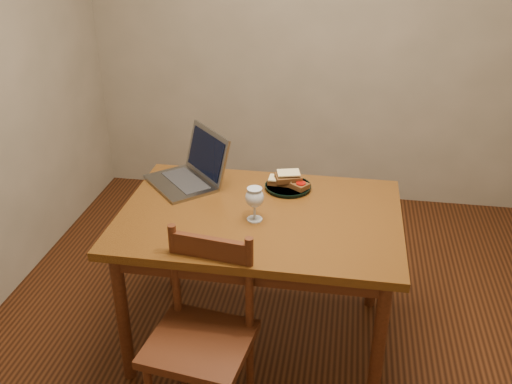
% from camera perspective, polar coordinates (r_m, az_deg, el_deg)
% --- Properties ---
extents(floor, '(3.20, 3.20, 0.02)m').
position_cam_1_polar(floor, '(3.14, 2.79, -13.56)').
color(floor, black).
rests_on(floor, ground).
extents(back_wall, '(3.20, 0.02, 2.60)m').
position_cam_1_polar(back_wall, '(4.05, 6.13, 16.61)').
color(back_wall, gray).
rests_on(back_wall, floor).
extents(front_wall, '(3.20, 0.02, 2.60)m').
position_cam_1_polar(front_wall, '(1.08, -6.44, -16.09)').
color(front_wall, gray).
rests_on(front_wall, floor).
extents(table, '(1.30, 0.90, 0.74)m').
position_cam_1_polar(table, '(2.69, 0.40, -3.72)').
color(table, '#46230B').
rests_on(table, floor).
extents(chair, '(0.46, 0.44, 0.44)m').
position_cam_1_polar(chair, '(2.41, -5.50, -13.52)').
color(chair, '#3A1A0C').
rests_on(chair, floor).
extents(plate, '(0.23, 0.23, 0.02)m').
position_cam_1_polar(plate, '(2.87, 3.22, 0.51)').
color(plate, black).
rests_on(plate, table).
extents(sandwich_cheese, '(0.13, 0.08, 0.04)m').
position_cam_1_polar(sandwich_cheese, '(2.87, 2.49, 1.18)').
color(sandwich_cheese, '#381E0C').
rests_on(sandwich_cheese, plate).
extents(sandwich_tomato, '(0.14, 0.13, 0.04)m').
position_cam_1_polar(sandwich_tomato, '(2.84, 4.09, 0.85)').
color(sandwich_tomato, '#381E0C').
rests_on(sandwich_tomato, plate).
extents(sandwich_top, '(0.15, 0.11, 0.04)m').
position_cam_1_polar(sandwich_top, '(2.85, 3.26, 1.57)').
color(sandwich_top, '#381E0C').
rests_on(sandwich_top, plate).
extents(milk_glass, '(0.08, 0.08, 0.16)m').
position_cam_1_polar(milk_glass, '(2.55, -0.14, -1.22)').
color(milk_glass, white).
rests_on(milk_glass, table).
extents(laptop, '(0.48, 0.49, 0.26)m').
position_cam_1_polar(laptop, '(2.93, -6.34, 2.28)').
color(laptop, slate).
rests_on(laptop, table).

